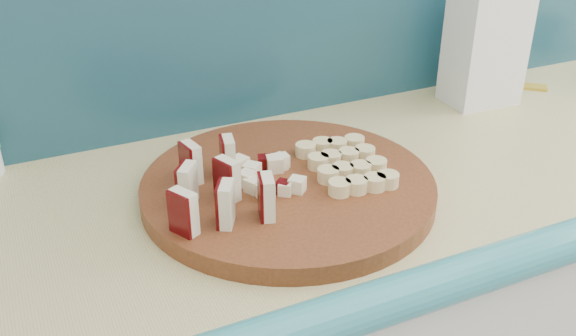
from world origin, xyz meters
The scene contains 7 objects.
kitchen_counter centered at (0.10, 1.50, 0.46)m, with size 2.20×0.63×0.91m.
cutting_board centered at (-0.34, 1.48, 0.92)m, with size 0.46×0.46×0.03m, color #4B2410.
apple_wedges centered at (-0.47, 1.46, 0.97)m, with size 0.14×0.18×0.06m.
apple_chunks centered at (-0.37, 1.49, 0.95)m, with size 0.07×0.07×0.02m.
banana_slices centered at (-0.24, 1.47, 0.95)m, with size 0.13×0.18×0.02m.
flour_bag centered at (0.19, 1.67, 1.03)m, with size 0.14×0.10×0.24m, color white.
banana_peel centered at (0.26, 1.72, 0.91)m, with size 0.21×0.18×0.01m.
Camera 1 is at (-0.71, 0.70, 1.42)m, focal length 40.00 mm.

